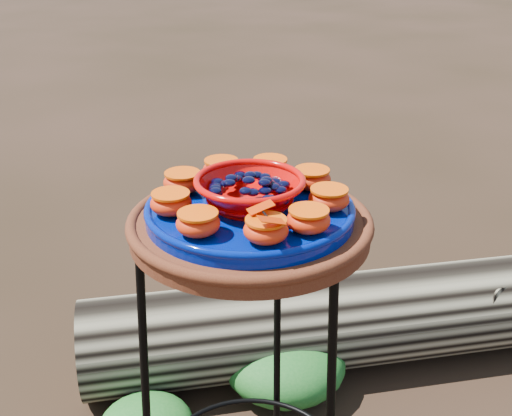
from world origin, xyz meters
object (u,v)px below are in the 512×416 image
(plant_stand, at_px, (251,391))
(red_bowl, at_px, (250,192))
(terracotta_saucer, at_px, (250,227))
(driftwood_log, at_px, (341,321))
(cobalt_plate, at_px, (250,212))

(plant_stand, distance_m, red_bowl, 0.43)
(terracotta_saucer, distance_m, driftwood_log, 0.84)
(cobalt_plate, height_order, red_bowl, red_bowl)
(cobalt_plate, height_order, driftwood_log, cobalt_plate)
(plant_stand, distance_m, terracotta_saucer, 0.37)
(plant_stand, bearing_deg, terracotta_saucer, 0.00)
(cobalt_plate, relative_size, driftwood_log, 0.24)
(terracotta_saucer, xyz_separation_m, driftwood_log, (0.09, 0.60, -0.58))
(cobalt_plate, bearing_deg, terracotta_saucer, 0.00)
(plant_stand, height_order, cobalt_plate, cobalt_plate)
(driftwood_log, bearing_deg, terracotta_saucer, -98.78)
(plant_stand, xyz_separation_m, driftwood_log, (0.09, 0.60, -0.21))
(red_bowl, bearing_deg, driftwood_log, 81.22)
(cobalt_plate, bearing_deg, plant_stand, 0.00)
(red_bowl, distance_m, driftwood_log, 0.89)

